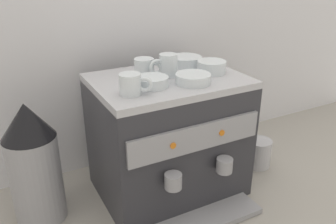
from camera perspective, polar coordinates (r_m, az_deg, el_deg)
name	(u,v)px	position (r m, az deg, el deg)	size (l,w,h in m)	color
ground_plane	(168,187)	(1.43, 0.00, -12.03)	(4.00, 4.00, 0.00)	#9E998E
tiled_backsplash_wall	(133,57)	(1.50, -5.67, 8.91)	(2.80, 0.03, 0.92)	silver
espresso_machine	(169,137)	(1.31, 0.09, -4.07)	(0.52, 0.49, 0.46)	#2D2D33
ceramic_cup_0	(131,84)	(1.06, -5.97, 4.50)	(0.09, 0.07, 0.07)	silver
ceramic_cup_1	(167,65)	(1.23, -0.12, 7.58)	(0.10, 0.06, 0.08)	silver
ceramic_cup_2	(145,67)	(1.24, -3.76, 7.29)	(0.09, 0.09, 0.06)	silver
ceramic_bowl_0	(212,67)	(1.28, 7.09, 7.24)	(0.10, 0.10, 0.04)	silver
ceramic_bowl_1	(152,82)	(1.13, -2.57, 4.92)	(0.11, 0.11, 0.03)	silver
ceramic_bowl_2	(185,61)	(1.36, 2.83, 8.23)	(0.13, 0.13, 0.04)	silver
ceramic_bowl_3	(193,79)	(1.17, 4.09, 5.41)	(0.12, 0.12, 0.03)	silver
coffee_grinder	(34,164)	(1.25, -20.97, -7.86)	(0.17, 0.17, 0.43)	#939399
milk_pitcher	(258,153)	(1.59, 14.47, -6.45)	(0.11, 0.11, 0.12)	#B7B7BC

